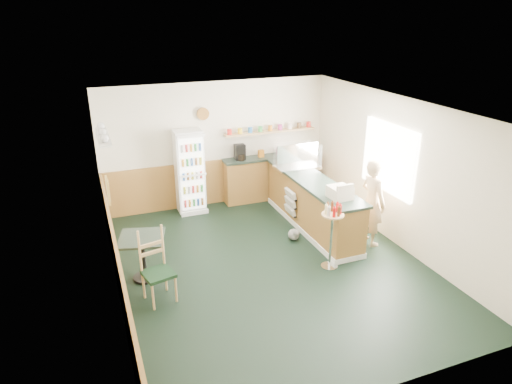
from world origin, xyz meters
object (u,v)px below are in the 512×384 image
cash_register (340,192)px  condiment_stand (332,226)px  shopkeeper (372,202)px  drinks_fridge (190,172)px  cafe_chair (157,263)px  display_case (297,157)px  cafe_table (143,250)px

cash_register → condiment_stand: size_ratio=0.33×
shopkeeper → condiment_stand: shopkeeper is taller
drinks_fridge → cafe_chair: size_ratio=1.57×
drinks_fridge → cash_register: 3.34m
drinks_fridge → cafe_chair: bearing=-112.5°
shopkeeper → drinks_fridge: bearing=41.2°
display_case → cash_register: (-0.00, -1.69, -0.15)m
drinks_fridge → display_case: 2.28m
display_case → cafe_table: display_case is taller
cash_register → cafe_chair: cash_register is taller
drinks_fridge → display_case: bearing=-24.9°
drinks_fridge → shopkeeper: drinks_fridge is taller
cafe_chair → cafe_table: bearing=88.9°
shopkeeper → condiment_stand: size_ratio=1.42×
shopkeeper → condiment_stand: (-1.13, -0.50, -0.05)m
condiment_stand → cafe_chair: (-2.85, 0.18, -0.18)m
cash_register → cafe_table: 3.46m
display_case → condiment_stand: (-0.43, -2.20, -0.50)m
shopkeeper → cafe_table: shopkeeper is taller
shopkeeper → cafe_chair: bearing=89.9°
display_case → shopkeeper: shopkeeper is taller
cafe_chair → condiment_stand: bearing=-16.9°
shopkeeper → condiment_stand: 1.23m
cafe_table → display_case: bearing=22.8°
cash_register → cafe_chair: (-3.27, -0.33, -0.52)m
display_case → shopkeeper: size_ratio=0.56×
cafe_table → cafe_chair: (0.13, -0.59, 0.06)m
condiment_stand → cafe_table: size_ratio=1.37×
display_case → cafe_chair: display_case is taller
display_case → cafe_chair: (-3.27, -2.02, -0.68)m
cash_register → shopkeeper: (0.70, -0.01, -0.30)m
cash_register → shopkeeper: shopkeeper is taller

